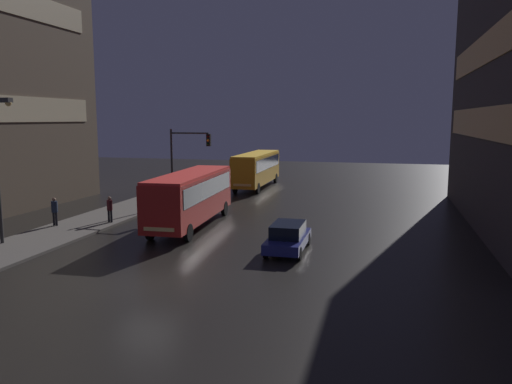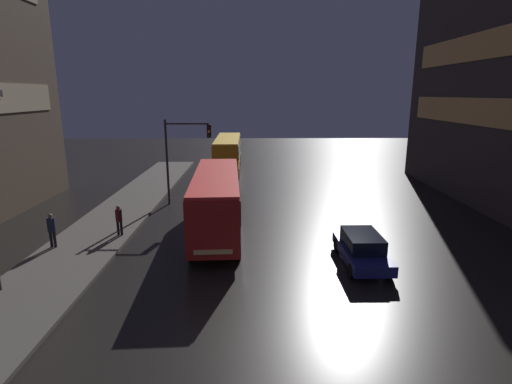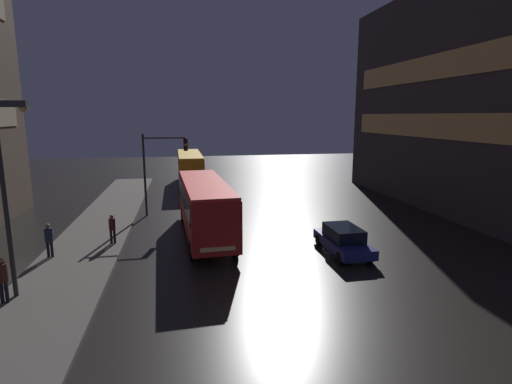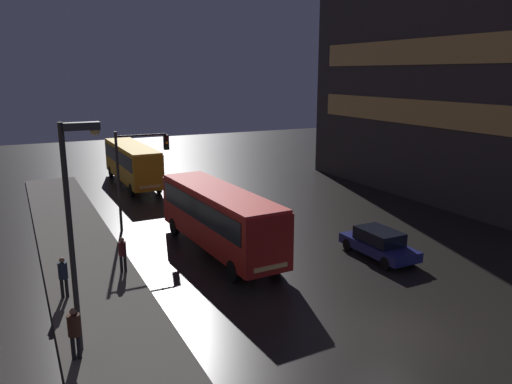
{
  "view_description": "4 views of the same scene",
  "coord_description": "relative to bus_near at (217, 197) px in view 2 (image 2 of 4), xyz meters",
  "views": [
    {
      "loc": [
        9.31,
        -17.97,
        6.71
      ],
      "look_at": [
        1.86,
        10.75,
        2.35
      ],
      "focal_mm": 35.0,
      "sensor_mm": 36.0,
      "label": 1
    },
    {
      "loc": [
        -0.35,
        -10.65,
        7.64
      ],
      "look_at": [
        -0.13,
        14.0,
        1.55
      ],
      "focal_mm": 28.0,
      "sensor_mm": 36.0,
      "label": 2
    },
    {
      "loc": [
        -3.62,
        -12.65,
        7.23
      ],
      "look_at": [
        1.11,
        12.64,
        2.28
      ],
      "focal_mm": 28.0,
      "sensor_mm": 36.0,
      "label": 3
    },
    {
      "loc": [
        -11.68,
        -12.5,
        9.26
      ],
      "look_at": [
        0.86,
        12.98,
        2.45
      ],
      "focal_mm": 35.0,
      "sensor_mm": 36.0,
      "label": 4
    }
  ],
  "objects": [
    {
      "name": "pedestrian_mid",
      "position": [
        -5.22,
        -0.85,
        -0.96
      ],
      "size": [
        0.5,
        0.5,
        1.66
      ],
      "rotation": [
        0.0,
        0.0,
        2.35
      ],
      "color": "black",
      "rests_on": "sidewalk_left"
    },
    {
      "name": "bus_near",
      "position": [
        0.0,
        0.0,
        0.0
      ],
      "size": [
        3.0,
        10.64,
        3.38
      ],
      "rotation": [
        0.0,
        0.0,
        3.2
      ],
      "color": "#AD1E19",
      "rests_on": "ground"
    },
    {
      "name": "pedestrian_near",
      "position": [
        -7.99,
        -2.59,
        -0.89
      ],
      "size": [
        0.53,
        0.53,
        1.75
      ],
      "rotation": [
        0.0,
        0.0,
        2.44
      ],
      "color": "black",
      "rests_on": "sidewalk_left"
    },
    {
      "name": "sidewalk_left",
      "position": [
        -6.65,
        -0.82,
        -2.0
      ],
      "size": [
        4.0,
        48.0,
        0.15
      ],
      "color": "#56514C",
      "rests_on": "ground"
    },
    {
      "name": "ground_plane",
      "position": [
        2.35,
        -10.82,
        -2.08
      ],
      "size": [
        120.0,
        120.0,
        0.0
      ],
      "primitive_type": "plane",
      "color": "black"
    },
    {
      "name": "traffic_light_main",
      "position": [
        -2.82,
        5.98,
        1.96
      ],
      "size": [
        3.21,
        0.35,
        5.96
      ],
      "color": "#2D2D2D",
      "rests_on": "ground"
    },
    {
      "name": "car_taxi",
      "position": [
        7.02,
        -4.37,
        -1.33
      ],
      "size": [
        1.86,
        4.42,
        1.46
      ],
      "rotation": [
        0.0,
        0.0,
        3.15
      ],
      "color": "navy",
      "rests_on": "ground"
    },
    {
      "name": "bus_far",
      "position": [
        -0.46,
        18.27,
        0.01
      ],
      "size": [
        2.5,
        10.93,
        3.4
      ],
      "rotation": [
        0.0,
        0.0,
        3.16
      ],
      "color": "orange",
      "rests_on": "ground"
    }
  ]
}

